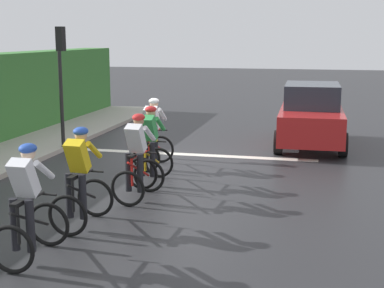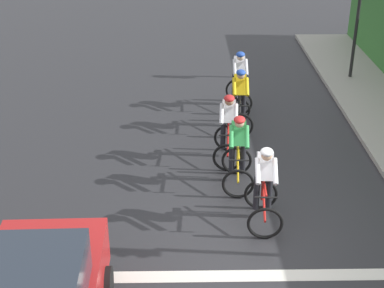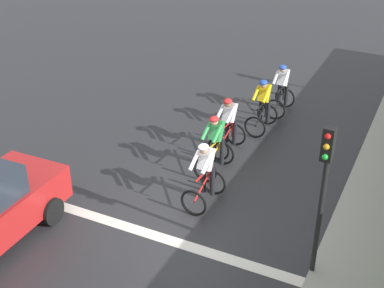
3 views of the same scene
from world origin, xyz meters
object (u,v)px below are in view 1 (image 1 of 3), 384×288
at_px(cyclist_second, 80,180).
at_px(car_red, 311,116).
at_px(cyclist_lead, 28,206).
at_px(cyclist_mid, 138,159).
at_px(cyclist_fourth, 150,147).
at_px(cyclist_trailing, 153,135).
at_px(traffic_light_near_crossing, 61,69).

height_order(cyclist_second, car_red, car_red).
height_order(cyclist_lead, cyclist_mid, same).
relative_size(cyclist_lead, cyclist_fourth, 1.00).
distance_m(cyclist_second, cyclist_trailing, 4.29).
relative_size(car_red, traffic_light_near_crossing, 1.24).
distance_m(cyclist_trailing, car_red, 5.06).
relative_size(cyclist_second, traffic_light_near_crossing, 0.50).
bearing_deg(car_red, cyclist_mid, 63.28).
bearing_deg(cyclist_mid, traffic_light_near_crossing, -48.96).
distance_m(cyclist_second, traffic_light_near_crossing, 6.58).
relative_size(cyclist_mid, car_red, 0.40).
distance_m(cyclist_trailing, traffic_light_near_crossing, 3.56).
relative_size(cyclist_trailing, traffic_light_near_crossing, 0.50).
xyz_separation_m(cyclist_lead, cyclist_second, (-0.12, -1.46, 0.00)).
bearing_deg(car_red, cyclist_fourth, 57.19).
xyz_separation_m(cyclist_mid, cyclist_fourth, (0.12, -1.16, 0.00)).
distance_m(cyclist_lead, cyclist_fourth, 4.33).
relative_size(cyclist_lead, car_red, 0.40).
bearing_deg(cyclist_trailing, cyclist_fourth, 104.34).
height_order(cyclist_fourth, car_red, car_red).
height_order(cyclist_fourth, traffic_light_near_crossing, traffic_light_near_crossing).
xyz_separation_m(cyclist_fourth, cyclist_trailing, (0.37, -1.44, 0.00)).
xyz_separation_m(cyclist_fourth, car_red, (-3.23, -5.00, 0.08)).
bearing_deg(cyclist_mid, cyclist_lead, 80.34).
height_order(car_red, traffic_light_near_crossing, traffic_light_near_crossing).
relative_size(cyclist_second, cyclist_trailing, 1.00).
xyz_separation_m(cyclist_second, traffic_light_near_crossing, (3.04, -5.66, 1.43)).
relative_size(cyclist_mid, cyclist_trailing, 1.00).
xyz_separation_m(cyclist_second, car_red, (-3.52, -7.86, 0.08)).
bearing_deg(cyclist_second, cyclist_lead, 85.18).
height_order(cyclist_trailing, car_red, car_red).
height_order(cyclist_mid, car_red, car_red).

